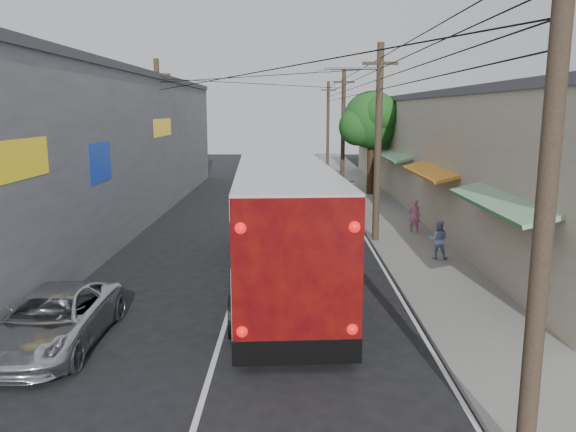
{
  "coord_description": "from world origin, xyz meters",
  "views": [
    {
      "loc": [
        1.65,
        -9.66,
        5.41
      ],
      "look_at": [
        1.6,
        8.97,
        1.88
      ],
      "focal_mm": 35.0,
      "sensor_mm": 36.0,
      "label": 1
    }
  ],
  "objects_px": {
    "parked_car_far": "(322,181)",
    "parked_suv": "(335,203)",
    "parked_car_mid": "(325,187)",
    "pedestrian_near": "(414,216)",
    "pedestrian_far": "(438,240)",
    "jeepney": "(53,320)",
    "coach_bus": "(282,221)"
  },
  "relations": [
    {
      "from": "jeepney",
      "to": "parked_car_mid",
      "type": "xyz_separation_m",
      "value": [
        7.6,
        21.41,
        0.17
      ]
    },
    {
      "from": "pedestrian_near",
      "to": "parked_suv",
      "type": "bearing_deg",
      "value": -43.35
    },
    {
      "from": "parked_car_far",
      "to": "pedestrian_near",
      "type": "bearing_deg",
      "value": -78.14
    },
    {
      "from": "jeepney",
      "to": "parked_car_far",
      "type": "xyz_separation_m",
      "value": [
        7.6,
        24.8,
        0.1
      ]
    },
    {
      "from": "pedestrian_near",
      "to": "jeepney",
      "type": "bearing_deg",
      "value": 51.02
    },
    {
      "from": "jeepney",
      "to": "parked_suv",
      "type": "xyz_separation_m",
      "value": [
        7.72,
        15.33,
        0.18
      ]
    },
    {
      "from": "pedestrian_far",
      "to": "coach_bus",
      "type": "bearing_deg",
      "value": 36.2
    },
    {
      "from": "parked_car_far",
      "to": "pedestrian_far",
      "type": "relative_size",
      "value": 3.24
    },
    {
      "from": "coach_bus",
      "to": "parked_car_far",
      "type": "bearing_deg",
      "value": 79.69
    },
    {
      "from": "coach_bus",
      "to": "pedestrian_far",
      "type": "bearing_deg",
      "value": 18.15
    },
    {
      "from": "parked_car_mid",
      "to": "pedestrian_near",
      "type": "xyz_separation_m",
      "value": [
        3.32,
        -9.5,
        0.03
      ]
    },
    {
      "from": "jeepney",
      "to": "parked_car_far",
      "type": "bearing_deg",
      "value": 73.01
    },
    {
      "from": "parked_car_mid",
      "to": "parked_car_far",
      "type": "relative_size",
      "value": 1.06
    },
    {
      "from": "coach_bus",
      "to": "parked_car_mid",
      "type": "distance_m",
      "value": 16.42
    },
    {
      "from": "coach_bus",
      "to": "parked_suv",
      "type": "bearing_deg",
      "value": 72.74
    },
    {
      "from": "jeepney",
      "to": "parked_suv",
      "type": "bearing_deg",
      "value": 63.32
    },
    {
      "from": "parked_suv",
      "to": "pedestrian_far",
      "type": "relative_size",
      "value": 4.08
    },
    {
      "from": "parked_car_far",
      "to": "pedestrian_far",
      "type": "distance_m",
      "value": 17.68
    },
    {
      "from": "jeepney",
      "to": "pedestrian_far",
      "type": "bearing_deg",
      "value": 34.49
    },
    {
      "from": "parked_car_mid",
      "to": "parked_car_far",
      "type": "height_order",
      "value": "parked_car_mid"
    },
    {
      "from": "parked_car_mid",
      "to": "pedestrian_far",
      "type": "height_order",
      "value": "parked_car_mid"
    },
    {
      "from": "parked_car_far",
      "to": "jeepney",
      "type": "bearing_deg",
      "value": -109.63
    },
    {
      "from": "parked_car_far",
      "to": "parked_suv",
      "type": "bearing_deg",
      "value": -91.86
    },
    {
      "from": "jeepney",
      "to": "pedestrian_near",
      "type": "relative_size",
      "value": 3.18
    },
    {
      "from": "pedestrian_far",
      "to": "parked_suv",
      "type": "bearing_deg",
      "value": -54.07
    },
    {
      "from": "parked_car_far",
      "to": "pedestrian_far",
      "type": "xyz_separation_m",
      "value": [
        3.2,
        -17.39,
        0.07
      ]
    },
    {
      "from": "coach_bus",
      "to": "parked_suv",
      "type": "distance_m",
      "value": 10.49
    },
    {
      "from": "parked_suv",
      "to": "parked_car_mid",
      "type": "height_order",
      "value": "parked_suv"
    },
    {
      "from": "coach_bus",
      "to": "parked_car_mid",
      "type": "height_order",
      "value": "coach_bus"
    },
    {
      "from": "parked_car_mid",
      "to": "parked_car_far",
      "type": "xyz_separation_m",
      "value": [
        0.0,
        3.39,
        -0.07
      ]
    },
    {
      "from": "jeepney",
      "to": "pedestrian_far",
      "type": "xyz_separation_m",
      "value": [
        10.8,
        7.41,
        0.17
      ]
    },
    {
      "from": "parked_suv",
      "to": "parked_car_mid",
      "type": "bearing_deg",
      "value": 96.79
    }
  ]
}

